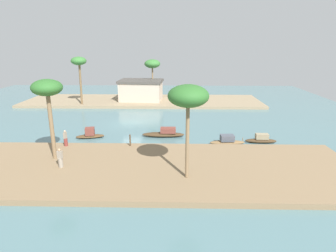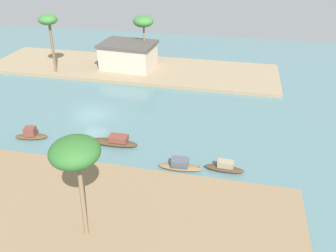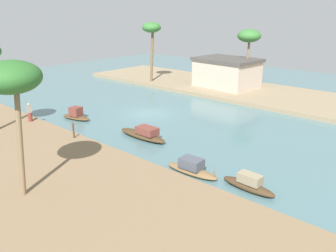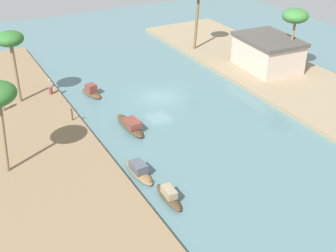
{
  "view_description": "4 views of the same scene",
  "coord_description": "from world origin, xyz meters",
  "px_view_note": "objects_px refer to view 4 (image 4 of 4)",
  "views": [
    {
      "loc": [
        5.88,
        -36.73,
        10.56
      ],
      "look_at": [
        5.11,
        -3.98,
        0.89
      ],
      "focal_mm": 30.08,
      "sensor_mm": 36.0,
      "label": 1
    },
    {
      "loc": [
        15.6,
        -31.04,
        17.93
      ],
      "look_at": [
        9.27,
        -1.93,
        0.71
      ],
      "focal_mm": 35.91,
      "sensor_mm": 36.0,
      "label": 2
    },
    {
      "loc": [
        24.07,
        -23.98,
        10.05
      ],
      "look_at": [
        5.41,
        -3.17,
        0.68
      ],
      "focal_mm": 37.36,
      "sensor_mm": 36.0,
      "label": 3
    },
    {
      "loc": [
        37.09,
        -19.24,
        19.83
      ],
      "look_at": [
        6.94,
        -2.7,
        0.64
      ],
      "focal_mm": 47.1,
      "sensor_mm": 36.0,
      "label": 4
    }
  ],
  "objects_px": {
    "sampan_near_left_bank": "(139,171)",
    "palm_tree_right_tall": "(295,17)",
    "mooring_post": "(72,114)",
    "riverside_building": "(268,53)",
    "person_by_mooring": "(50,88)",
    "sampan_with_tall_canopy": "(130,125)",
    "sampan_downstream_large": "(91,91)",
    "sampan_with_red_awning": "(169,196)",
    "palm_tree_left_near": "(10,41)",
    "person_on_near_bank": "(2,104)"
  },
  "relations": [
    {
      "from": "sampan_near_left_bank",
      "to": "palm_tree_right_tall",
      "type": "height_order",
      "value": "palm_tree_right_tall"
    },
    {
      "from": "mooring_post",
      "to": "riverside_building",
      "type": "distance_m",
      "value": 24.32
    },
    {
      "from": "palm_tree_right_tall",
      "to": "person_by_mooring",
      "type": "bearing_deg",
      "value": -105.0
    },
    {
      "from": "sampan_with_tall_canopy",
      "to": "palm_tree_right_tall",
      "type": "xyz_separation_m",
      "value": [
        -2.99,
        21.45,
        6.4
      ]
    },
    {
      "from": "sampan_downstream_large",
      "to": "sampan_with_red_awning",
      "type": "height_order",
      "value": "sampan_downstream_large"
    },
    {
      "from": "sampan_with_tall_canopy",
      "to": "sampan_with_red_awning",
      "type": "bearing_deg",
      "value": -10.37
    },
    {
      "from": "riverside_building",
      "to": "mooring_post",
      "type": "bearing_deg",
      "value": -82.07
    },
    {
      "from": "sampan_with_red_awning",
      "to": "riverside_building",
      "type": "relative_size",
      "value": 0.42
    },
    {
      "from": "mooring_post",
      "to": "riverside_building",
      "type": "xyz_separation_m",
      "value": [
        -1.63,
        24.23,
        1.27
      ]
    },
    {
      "from": "sampan_near_left_bank",
      "to": "person_by_mooring",
      "type": "distance_m",
      "value": 16.98
    },
    {
      "from": "person_by_mooring",
      "to": "palm_tree_left_near",
      "type": "distance_m",
      "value": 6.37
    },
    {
      "from": "person_on_near_bank",
      "to": "riverside_building",
      "type": "distance_m",
      "value": 29.72
    },
    {
      "from": "sampan_with_tall_canopy",
      "to": "mooring_post",
      "type": "relative_size",
      "value": 4.1
    },
    {
      "from": "sampan_downstream_large",
      "to": "riverside_building",
      "type": "xyz_separation_m",
      "value": [
        3.63,
        20.49,
        1.9
      ]
    },
    {
      "from": "person_by_mooring",
      "to": "mooring_post",
      "type": "height_order",
      "value": "person_by_mooring"
    },
    {
      "from": "person_on_near_bank",
      "to": "sampan_downstream_large",
      "type": "bearing_deg",
      "value": 102.1
    },
    {
      "from": "sampan_near_left_bank",
      "to": "palm_tree_right_tall",
      "type": "relative_size",
      "value": 0.53
    },
    {
      "from": "sampan_with_tall_canopy",
      "to": "person_by_mooring",
      "type": "relative_size",
      "value": 2.94
    },
    {
      "from": "sampan_with_tall_canopy",
      "to": "palm_tree_right_tall",
      "type": "height_order",
      "value": "palm_tree_right_tall"
    },
    {
      "from": "palm_tree_right_tall",
      "to": "riverside_building",
      "type": "bearing_deg",
      "value": -142.22
    },
    {
      "from": "sampan_near_left_bank",
      "to": "riverside_building",
      "type": "height_order",
      "value": "riverside_building"
    },
    {
      "from": "palm_tree_left_near",
      "to": "person_by_mooring",
      "type": "bearing_deg",
      "value": 93.16
    },
    {
      "from": "sampan_downstream_large",
      "to": "person_on_near_bank",
      "type": "xyz_separation_m",
      "value": [
        0.16,
        -9.01,
        0.74
      ]
    },
    {
      "from": "person_on_near_bank",
      "to": "palm_tree_right_tall",
      "type": "height_order",
      "value": "palm_tree_right_tall"
    },
    {
      "from": "sampan_with_red_awning",
      "to": "palm_tree_left_near",
      "type": "relative_size",
      "value": 0.48
    },
    {
      "from": "sampan_near_left_bank",
      "to": "sampan_with_red_awning",
      "type": "height_order",
      "value": "sampan_near_left_bank"
    },
    {
      "from": "sampan_with_tall_canopy",
      "to": "palm_tree_left_near",
      "type": "relative_size",
      "value": 0.68
    },
    {
      "from": "sampan_with_red_awning",
      "to": "sampan_near_left_bank",
      "type": "bearing_deg",
      "value": -169.98
    },
    {
      "from": "sampan_with_red_awning",
      "to": "palm_tree_right_tall",
      "type": "xyz_separation_m",
      "value": [
        -13.68,
        23.34,
        6.41
      ]
    },
    {
      "from": "sampan_with_tall_canopy",
      "to": "person_by_mooring",
      "type": "bearing_deg",
      "value": -155.98
    },
    {
      "from": "sampan_with_red_awning",
      "to": "mooring_post",
      "type": "xyz_separation_m",
      "value": [
        -14.05,
        -2.44,
        0.66
      ]
    },
    {
      "from": "mooring_post",
      "to": "riverside_building",
      "type": "height_order",
      "value": "riverside_building"
    },
    {
      "from": "sampan_with_tall_canopy",
      "to": "sampan_near_left_bank",
      "type": "xyz_separation_m",
      "value": [
        6.89,
        -2.43,
        -0.0
      ]
    },
    {
      "from": "person_by_mooring",
      "to": "person_on_near_bank",
      "type": "bearing_deg",
      "value": -152.9
    },
    {
      "from": "sampan_with_red_awning",
      "to": "mooring_post",
      "type": "height_order",
      "value": "mooring_post"
    },
    {
      "from": "sampan_with_tall_canopy",
      "to": "palm_tree_right_tall",
      "type": "bearing_deg",
      "value": 97.61
    },
    {
      "from": "person_by_mooring",
      "to": "palm_tree_right_tall",
      "type": "bearing_deg",
      "value": -4.08
    },
    {
      "from": "mooring_post",
      "to": "palm_tree_right_tall",
      "type": "distance_m",
      "value": 26.42
    },
    {
      "from": "person_on_near_bank",
      "to": "mooring_post",
      "type": "relative_size",
      "value": 1.39
    },
    {
      "from": "sampan_downstream_large",
      "to": "riverside_building",
      "type": "height_order",
      "value": "riverside_building"
    },
    {
      "from": "person_on_near_bank",
      "to": "riverside_building",
      "type": "height_order",
      "value": "riverside_building"
    },
    {
      "from": "mooring_post",
      "to": "palm_tree_right_tall",
      "type": "bearing_deg",
      "value": 89.18
    },
    {
      "from": "mooring_post",
      "to": "palm_tree_left_near",
      "type": "xyz_separation_m",
      "value": [
        -6.41,
        -3.31,
        5.62
      ]
    },
    {
      "from": "sampan_near_left_bank",
      "to": "mooring_post",
      "type": "distance_m",
      "value": 10.45
    },
    {
      "from": "sampan_with_tall_canopy",
      "to": "person_on_near_bank",
      "type": "xyz_separation_m",
      "value": [
        -8.46,
        -9.61,
        0.76
      ]
    },
    {
      "from": "sampan_downstream_large",
      "to": "palm_tree_right_tall",
      "type": "bearing_deg",
      "value": 64.0
    },
    {
      "from": "person_by_mooring",
      "to": "palm_tree_right_tall",
      "type": "relative_size",
      "value": 0.23
    },
    {
      "from": "sampan_with_tall_canopy",
      "to": "person_by_mooring",
      "type": "distance_m",
      "value": 10.94
    },
    {
      "from": "sampan_downstream_large",
      "to": "mooring_post",
      "type": "bearing_deg",
      "value": -47.03
    },
    {
      "from": "sampan_with_red_awning",
      "to": "palm_tree_right_tall",
      "type": "height_order",
      "value": "palm_tree_right_tall"
    }
  ]
}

